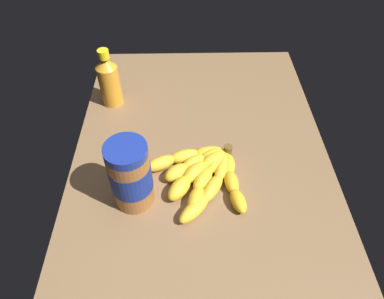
% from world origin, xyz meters
% --- Properties ---
extents(ground_plane, '(0.95, 0.60, 0.04)m').
position_xyz_m(ground_plane, '(0.00, 0.00, -0.02)').
color(ground_plane, brown).
extents(banana_bunch, '(0.21, 0.23, 0.04)m').
position_xyz_m(banana_bunch, '(-0.04, -0.00, 0.02)').
color(banana_bunch, yellow).
rests_on(banana_bunch, ground_plane).
extents(peanut_butter_jar, '(0.08, 0.08, 0.16)m').
position_xyz_m(peanut_butter_jar, '(-0.09, 0.14, 0.08)').
color(peanut_butter_jar, '#9E602D').
rests_on(peanut_butter_jar, ground_plane).
extents(honey_bottle, '(0.05, 0.05, 0.16)m').
position_xyz_m(honey_bottle, '(0.23, 0.23, 0.07)').
color(honey_bottle, orange).
rests_on(honey_bottle, ground_plane).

